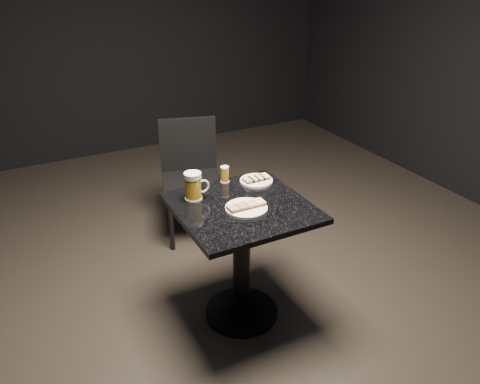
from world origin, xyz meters
The scene contains 9 objects.
floor centered at (0.00, 0.00, 0.00)m, with size 6.00×6.00×0.00m, color black.
plate_large centered at (0.00, -0.05, 0.76)m, with size 0.22×0.22×0.01m, color white.
plate_small centered at (0.21, 0.22, 0.76)m, with size 0.20×0.20×0.01m, color white.
table centered at (0.00, 0.00, 0.51)m, with size 0.70×0.70×0.75m.
beer_mug centered at (-0.20, 0.18, 0.83)m, with size 0.14×0.10×0.16m.
beer_tumbler centered at (0.05, 0.30, 0.80)m, with size 0.05×0.05×0.10m.
chair centered at (0.12, 1.05, 0.50)m, with size 0.53×0.53×0.88m.
canapes_on_plate_large centered at (0.00, -0.05, 0.77)m, with size 0.21×0.07×0.02m.
canapes_on_plate_small centered at (0.21, 0.22, 0.77)m, with size 0.16×0.07×0.02m.
Camera 1 is at (-1.03, -1.96, 1.95)m, focal length 35.00 mm.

